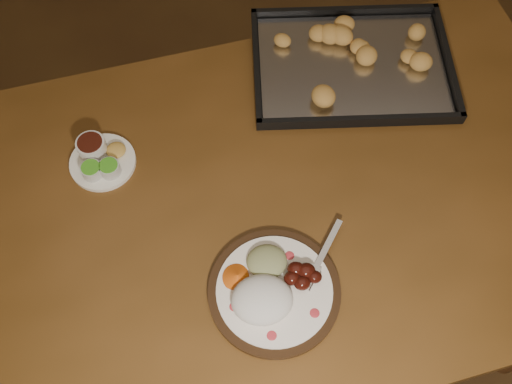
{
  "coord_description": "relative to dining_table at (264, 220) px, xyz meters",
  "views": [
    {
      "loc": [
        -0.13,
        -0.57,
        1.83
      ],
      "look_at": [
        -0.09,
        -0.01,
        0.77
      ],
      "focal_mm": 40.0,
      "sensor_mm": 36.0,
      "label": 1
    }
  ],
  "objects": [
    {
      "name": "dining_table",
      "position": [
        0.0,
        0.0,
        0.0
      ],
      "size": [
        1.64,
        1.17,
        0.75
      ],
      "rotation": [
        0.0,
        0.0,
        0.19
      ],
      "color": "brown",
      "rests_on": "ground"
    },
    {
      "name": "ground",
      "position": [
        0.07,
        0.02,
        -0.65
      ],
      "size": [
        4.0,
        4.0,
        0.0
      ],
      "primitive_type": "plane",
      "color": "brown",
      "rests_on": "ground"
    },
    {
      "name": "dinner_plate",
      "position": [
        -0.0,
        -0.2,
        0.12
      ],
      "size": [
        0.28,
        0.27,
        0.06
      ],
      "rotation": [
        0.0,
        0.0,
        0.56
      ],
      "color": "black",
      "rests_on": "dining_table"
    },
    {
      "name": "baking_tray",
      "position": [
        0.24,
        0.35,
        0.11
      ],
      "size": [
        0.49,
        0.37,
        0.05
      ],
      "rotation": [
        0.0,
        0.0,
        -0.04
      ],
      "color": "black",
      "rests_on": "dining_table"
    },
    {
      "name": "condiment_saucer",
      "position": [
        -0.35,
        0.12,
        0.11
      ],
      "size": [
        0.14,
        0.14,
        0.05
      ],
      "rotation": [
        0.0,
        0.0,
        0.37
      ],
      "color": "white",
      "rests_on": "dining_table"
    }
  ]
}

